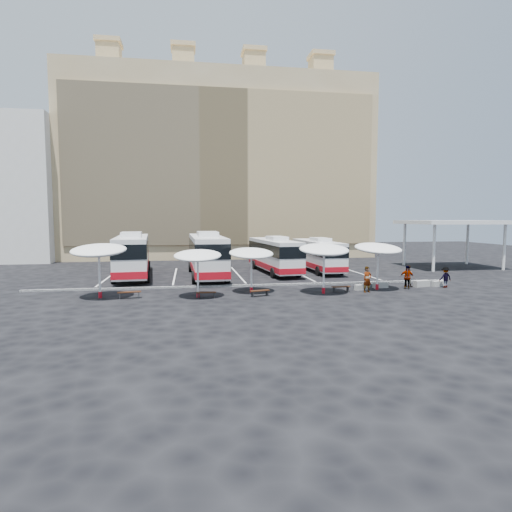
{
  "coord_description": "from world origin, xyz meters",
  "views": [
    {
      "loc": [
        -4.77,
        -32.93,
        5.38
      ],
      "look_at": [
        1.0,
        3.0,
        2.2
      ],
      "focal_mm": 30.0,
      "sensor_mm": 36.0,
      "label": 1
    }
  ],
  "objects": [
    {
      "name": "service_canopy",
      "position": [
        24.0,
        10.0,
        4.87
      ],
      "size": [
        10.0,
        8.0,
        5.2
      ],
      "color": "white",
      "rests_on": "ground"
    },
    {
      "name": "sunshade_3",
      "position": [
        4.89,
        -3.58,
        3.16
      ],
      "size": [
        3.69,
        3.73,
        3.72
      ],
      "rotation": [
        0.0,
        0.0,
        -0.04
      ],
      "color": "white",
      "rests_on": "ground"
    },
    {
      "name": "passenger_1",
      "position": [
        12.38,
        -1.83,
        0.86
      ],
      "size": [
        1.05,
        0.99,
        1.71
      ],
      "primitive_type": "imported",
      "rotation": [
        0.0,
        0.0,
        2.59
      ],
      "color": "black",
      "rests_on": "ground"
    },
    {
      "name": "bus_1",
      "position": [
        -3.02,
        6.82,
        2.16
      ],
      "size": [
        3.4,
        13.41,
        4.23
      ],
      "rotation": [
        0.0,
        0.0,
        0.03
      ],
      "color": "white",
      "rests_on": "ground"
    },
    {
      "name": "conc_bench_0",
      "position": [
        8.18,
        -2.58,
        0.21
      ],
      "size": [
        1.17,
        0.79,
        0.42
      ],
      "primitive_type": "cube",
      "rotation": [
        0.0,
        0.0,
        0.42
      ],
      "color": "gray",
      "rests_on": "ground"
    },
    {
      "name": "bus_0",
      "position": [
        -9.84,
        7.93,
        2.14
      ],
      "size": [
        3.84,
        13.37,
        4.19
      ],
      "rotation": [
        0.0,
        0.0,
        0.08
      ],
      "color": "white",
      "rests_on": "ground"
    },
    {
      "name": "sunshade_4",
      "position": [
        9.46,
        -2.58,
        3.12
      ],
      "size": [
        3.89,
        3.93,
        3.68
      ],
      "rotation": [
        0.0,
        0.0,
        0.11
      ],
      "color": "white",
      "rests_on": "ground"
    },
    {
      "name": "sunshade_1",
      "position": [
        -4.11,
        -3.72,
        2.87
      ],
      "size": [
        3.52,
        3.56,
        3.38
      ],
      "rotation": [
        0.0,
        0.0,
        -0.09
      ],
      "color": "white",
      "rests_on": "ground"
    },
    {
      "name": "bus_3",
      "position": [
        8.42,
        9.32,
        1.77
      ],
      "size": [
        2.77,
        11.0,
        3.47
      ],
      "rotation": [
        0.0,
        0.0,
        0.03
      ],
      "color": "white",
      "rests_on": "ground"
    },
    {
      "name": "passenger_0",
      "position": [
        8.18,
        -3.65,
        0.95
      ],
      "size": [
        0.79,
        0.61,
        1.91
      ],
      "primitive_type": "imported",
      "rotation": [
        0.0,
        0.0,
        0.24
      ],
      "color": "black",
      "rests_on": "ground"
    },
    {
      "name": "bus_2",
      "position": [
        3.73,
        8.66,
        1.88
      ],
      "size": [
        3.43,
        11.76,
        3.68
      ],
      "rotation": [
        0.0,
        0.0,
        0.08
      ],
      "color": "white",
      "rests_on": "ground"
    },
    {
      "name": "apartment_block",
      "position": [
        -28.0,
        28.0,
        9.0
      ],
      "size": [
        14.0,
        14.0,
        18.0
      ],
      "primitive_type": "cube",
      "color": "silver",
      "rests_on": "ground"
    },
    {
      "name": "passenger_2",
      "position": [
        11.8,
        -2.73,
        0.9
      ],
      "size": [
        1.13,
        0.88,
        1.79
      ],
      "primitive_type": "imported",
      "rotation": [
        0.0,
        0.0,
        -0.5
      ],
      "color": "black",
      "rests_on": "ground"
    },
    {
      "name": "conc_bench_1",
      "position": [
        10.03,
        -1.94,
        0.22
      ],
      "size": [
        1.19,
        0.47,
        0.43
      ],
      "primitive_type": "cube",
      "rotation": [
        0.0,
        0.0,
        0.08
      ],
      "color": "gray",
      "rests_on": "ground"
    },
    {
      "name": "curb_divider",
      "position": [
        0.0,
        0.5,
        0.07
      ],
      "size": [
        34.0,
        0.25,
        0.15
      ],
      "primitive_type": "cube",
      "color": "black",
      "rests_on": "ground"
    },
    {
      "name": "wood_bench_1",
      "position": [
        -3.57,
        -4.04,
        0.32
      ],
      "size": [
        1.35,
        0.36,
        0.41
      ],
      "rotation": [
        0.0,
        0.0,
        0.0
      ],
      "color": "black",
      "rests_on": "ground"
    },
    {
      "name": "conc_bench_3",
      "position": [
        15.0,
        -1.87,
        0.22
      ],
      "size": [
        1.21,
        0.66,
        0.43
      ],
      "primitive_type": "cube",
      "rotation": [
        0.0,
        0.0,
        0.26
      ],
      "color": "gray",
      "rests_on": "ground"
    },
    {
      "name": "sunshade_2",
      "position": [
        -0.21,
        -2.37,
        2.86
      ],
      "size": [
        3.47,
        3.51,
        3.37
      ],
      "rotation": [
        0.0,
        0.0,
        0.08
      ],
      "color": "white",
      "rests_on": "ground"
    },
    {
      "name": "wood_bench_3",
      "position": [
        6.34,
        -3.2,
        0.32
      ],
      "size": [
        1.39,
        0.45,
        0.42
      ],
      "rotation": [
        0.0,
        0.0,
        0.06
      ],
      "color": "black",
      "rests_on": "ground"
    },
    {
      "name": "wood_bench_2",
      "position": [
        0.14,
        -4.0,
        0.33
      ],
      "size": [
        1.44,
        0.73,
        0.43
      ],
      "rotation": [
        0.0,
        0.0,
        0.27
      ],
      "color": "black",
      "rests_on": "ground"
    },
    {
      "name": "bay_lines",
      "position": [
        0.0,
        8.0,
        0.01
      ],
      "size": [
        24.15,
        12.0,
        0.01
      ],
      "color": "white",
      "rests_on": "ground"
    },
    {
      "name": "sandstone_building",
      "position": [
        0.0,
        31.87,
        12.63
      ],
      "size": [
        42.0,
        18.25,
        29.6
      ],
      "color": "tan",
      "rests_on": "ground"
    },
    {
      "name": "passenger_3",
      "position": [
        15.1,
        -2.59,
        0.81
      ],
      "size": [
        1.12,
        0.73,
        1.63
      ],
      "primitive_type": "imported",
      "rotation": [
        0.0,
        0.0,
        3.27
      ],
      "color": "black",
      "rests_on": "ground"
    },
    {
      "name": "conc_bench_2",
      "position": [
        13.55,
        -1.88,
        0.25
      ],
      "size": [
        1.4,
        0.73,
        0.5
      ],
      "primitive_type": "cube",
      "rotation": [
        0.0,
        0.0,
        0.23
      ],
      "color": "gray",
      "rests_on": "ground"
    },
    {
      "name": "sunshade_0",
      "position": [
        -10.7,
        -2.88,
        3.25
      ],
      "size": [
        4.0,
        4.04,
        3.82
      ],
      "rotation": [
        0.0,
        0.0,
        -0.1
      ],
      "color": "white",
      "rests_on": "ground"
    },
    {
      "name": "wood_bench_0",
      "position": [
        -8.71,
        -3.38,
        0.36
      ],
      "size": [
        1.58,
        0.58,
        0.47
      ],
      "rotation": [
        0.0,
        0.0,
        0.11
      ],
      "color": "black",
      "rests_on": "ground"
    },
    {
      "name": "ground",
      "position": [
        0.0,
        0.0,
        0.0
      ],
      "size": [
        120.0,
        120.0,
        0.0
      ],
      "primitive_type": "plane",
      "color": "black",
      "rests_on": "ground"
    }
  ]
}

